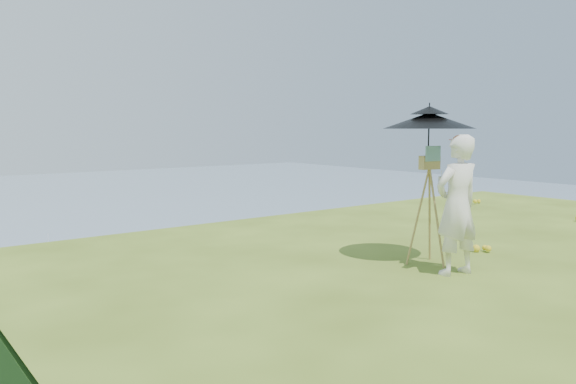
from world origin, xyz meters
TOP-DOWN VIEW (x-y plane):
  - painter at (-1.85, 1.55)m, footprint 0.73×0.54m
  - field_easel at (-1.69, 2.14)m, footprint 0.70×0.70m
  - sun_umbrella at (-1.69, 2.17)m, footprint 1.34×1.34m
  - painter_cap at (-1.85, 1.55)m, footprint 0.20×0.23m

SIDE VIEW (x-z plane):
  - field_easel at x=-1.69m, z-range 0.00..1.66m
  - painter at x=-1.85m, z-range 0.00..1.83m
  - painter_cap at x=-1.85m, z-range 1.72..1.82m
  - sun_umbrella at x=-1.69m, z-range 1.37..2.25m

